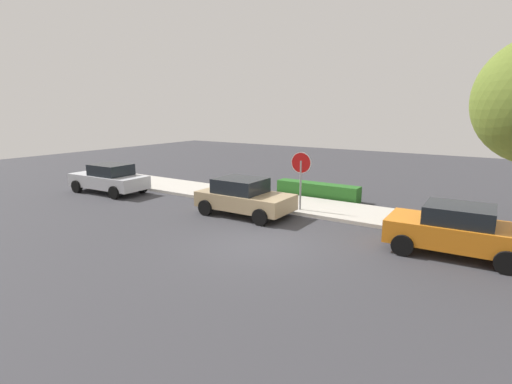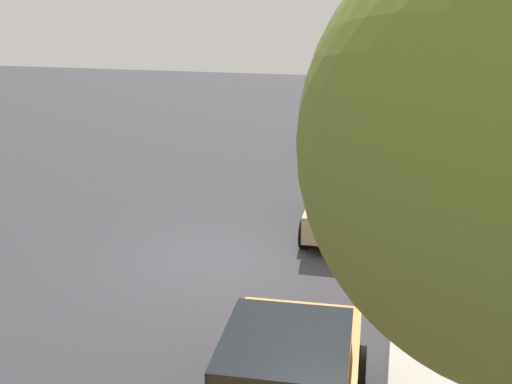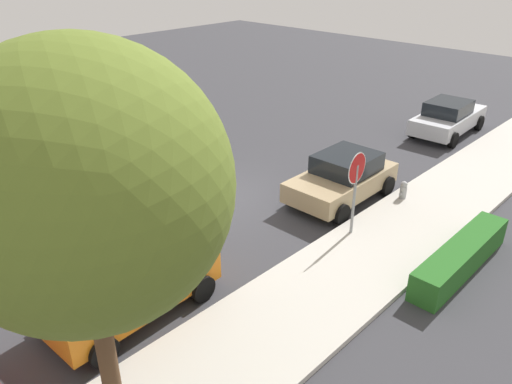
% 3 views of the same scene
% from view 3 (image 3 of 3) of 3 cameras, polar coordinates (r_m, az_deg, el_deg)
% --- Properties ---
extents(ground_plane, '(60.00, 60.00, 0.00)m').
position_cam_3_polar(ground_plane, '(16.31, -3.29, -0.62)').
color(ground_plane, '#38383D').
extents(sidewalk_curb, '(32.00, 2.81, 0.14)m').
position_cam_3_polar(sidewalk_curb, '(13.42, 12.38, -7.42)').
color(sidewalk_curb, beige).
rests_on(sidewalk_curb, ground_plane).
extents(stop_sign, '(0.87, 0.08, 2.54)m').
position_cam_3_polar(stop_sign, '(13.59, 11.35, 1.38)').
color(stop_sign, gray).
rests_on(stop_sign, ground_plane).
extents(parked_car_tan, '(3.90, 2.10, 1.50)m').
position_cam_3_polar(parked_car_tan, '(16.13, 9.89, 1.68)').
color(parked_car_tan, tan).
rests_on(parked_car_tan, ground_plane).
extents(parked_car_orange, '(3.95, 2.19, 1.51)m').
position_cam_3_polar(parked_car_orange, '(11.44, -14.40, -10.03)').
color(parked_car_orange, orange).
rests_on(parked_car_orange, ground_plane).
extents(parked_car_silver, '(4.32, 2.09, 1.50)m').
position_cam_3_polar(parked_car_silver, '(23.16, 21.10, 7.97)').
color(parked_car_silver, silver).
rests_on(parked_car_silver, ground_plane).
extents(street_tree_near_corner, '(4.01, 4.01, 6.52)m').
position_cam_3_polar(street_tree_near_corner, '(7.03, -18.82, 0.59)').
color(street_tree_near_corner, '#513823').
rests_on(street_tree_near_corner, ground_plane).
extents(fire_hydrant, '(0.30, 0.22, 0.72)m').
position_cam_3_polar(fire_hydrant, '(16.53, 16.46, 0.05)').
color(fire_hydrant, '#A5A5A8').
rests_on(fire_hydrant, ground_plane).
extents(front_yard_hedge, '(4.13, 0.72, 0.74)m').
position_cam_3_polar(front_yard_hedge, '(13.64, 22.36, -6.89)').
color(front_yard_hedge, '#286623').
rests_on(front_yard_hedge, ground_plane).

